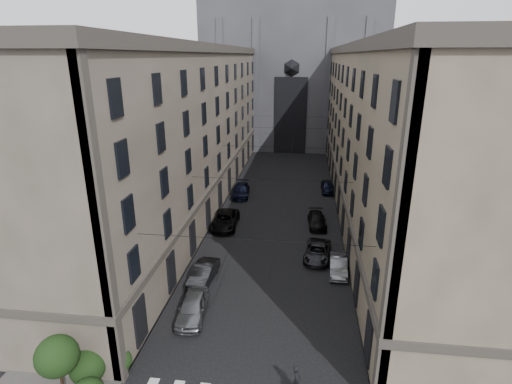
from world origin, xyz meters
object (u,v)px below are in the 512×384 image
at_px(car_left_midnear, 204,273).
at_px(car_right_near, 338,265).
at_px(gothic_tower, 294,55).
at_px(car_right_midfar, 317,220).
at_px(car_left_far, 241,190).
at_px(car_right_midnear, 318,251).
at_px(car_right_far, 328,187).
at_px(pedestrian, 297,380).
at_px(car_left_midfar, 225,220).
at_px(car_left_near, 193,307).

distance_m(car_left_midnear, car_right_near, 11.43).
relative_size(gothic_tower, car_right_near, 14.08).
bearing_deg(car_right_midfar, car_left_midnear, -130.82).
bearing_deg(car_left_far, car_right_midnear, -63.54).
bearing_deg(car_right_far, car_right_midnear, -97.76).
relative_size(car_left_far, car_right_near, 1.29).
height_order(car_left_midnear, car_right_near, car_left_midnear).
height_order(gothic_tower, car_right_near, gothic_tower).
xyz_separation_m(car_right_midnear, pedestrian, (-1.50, -15.85, 0.25)).
bearing_deg(car_left_midnear, car_left_far, 95.49).
distance_m(car_left_midnear, pedestrian, 13.32).
bearing_deg(gothic_tower, car_right_midnear, -85.25).
height_order(gothic_tower, car_left_midfar, gothic_tower).
bearing_deg(car_right_midnear, car_right_near, -47.56).
xyz_separation_m(car_right_near, car_right_far, (0.13, 21.53, 0.07)).
xyz_separation_m(car_right_near, car_right_midfar, (-1.59, 9.74, -0.01)).
height_order(car_left_midfar, car_right_far, car_left_midfar).
bearing_deg(car_left_near, car_left_far, 87.75).
distance_m(gothic_tower, car_right_midfar, 48.58).
bearing_deg(car_right_midnear, car_right_far, 91.03).
height_order(car_left_midnear, car_right_midnear, car_left_midnear).
height_order(car_right_near, pedestrian, pedestrian).
xyz_separation_m(car_left_midfar, car_right_midfar, (9.90, 1.44, -0.12)).
bearing_deg(pedestrian, car_right_midnear, 1.67).
bearing_deg(car_right_far, gothic_tower, 98.20).
xyz_separation_m(car_right_near, pedestrian, (-3.20, -13.51, 0.26)).
relative_size(car_left_near, pedestrian, 2.51).
height_order(car_right_near, car_right_far, car_right_far).
height_order(car_left_midnear, car_right_far, car_right_far).
relative_size(gothic_tower, car_left_far, 10.95).
bearing_deg(car_left_near, car_right_midfar, 58.41).
bearing_deg(pedestrian, car_right_midfar, 3.13).
bearing_deg(car_right_midnear, car_left_midfar, 155.15).
height_order(car_right_near, car_right_midnear, car_right_midnear).
bearing_deg(gothic_tower, pedestrian, -87.60).
relative_size(gothic_tower, car_right_midfar, 12.61).
xyz_separation_m(gothic_tower, car_left_near, (-4.62, -62.49, -17.00)).
bearing_deg(car_right_near, pedestrian, -101.06).
bearing_deg(pedestrian, car_left_near, 58.41).
bearing_deg(car_left_midnear, car_right_near, 18.77).
bearing_deg(car_left_midnear, car_left_near, -80.41).
distance_m(car_left_midnear, car_left_midfar, 11.09).
bearing_deg(car_left_midfar, car_left_near, -89.32).
height_order(gothic_tower, car_right_far, gothic_tower).
distance_m(gothic_tower, car_right_far, 38.05).
relative_size(car_left_midfar, pedestrian, 3.04).
xyz_separation_m(gothic_tower, car_right_midfar, (4.47, -45.23, -17.13)).
xyz_separation_m(car_left_near, car_left_far, (-0.70, 25.98, -0.03)).
relative_size(car_left_near, car_right_midnear, 0.96).
distance_m(car_left_midfar, car_right_far, 17.61).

